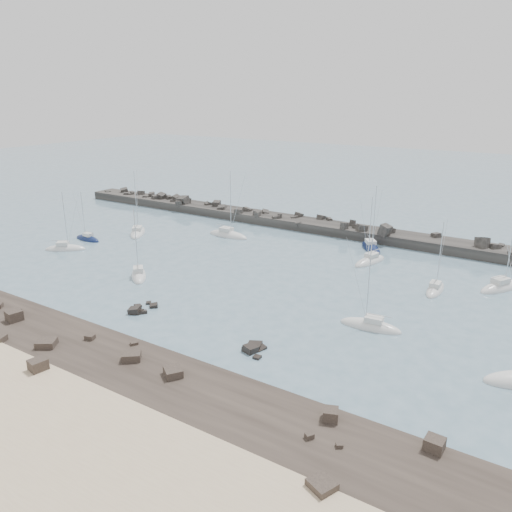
{
  "coord_description": "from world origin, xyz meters",
  "views": [
    {
      "loc": [
        40.44,
        -51.55,
        27.02
      ],
      "look_at": [
        0.01,
        12.0,
        2.03
      ],
      "focal_mm": 35.0,
      "sensor_mm": 36.0,
      "label": 1
    }
  ],
  "objects": [
    {
      "name": "sailboat_0",
      "position": [
        -33.93,
        1.8,
        0.14
      ],
      "size": [
        7.04,
        5.95,
        11.34
      ],
      "color": "silver",
      "rests_on": "ground"
    },
    {
      "name": "breakwater",
      "position": [
        -7.46,
        37.98,
        0.32
      ],
      "size": [
        115.0,
        7.15,
        5.34
      ],
      "color": "#292725",
      "rests_on": "ground"
    },
    {
      "name": "sailboat_6",
      "position": [
        11.99,
        31.67,
        0.14
      ],
      "size": [
        6.64,
        7.8,
        12.54
      ],
      "color": "#101C44",
      "rests_on": "ground"
    },
    {
      "name": "sailboat_5",
      "position": [
        14.5,
        24.39,
        0.14
      ],
      "size": [
        4.31,
        7.91,
        12.07
      ],
      "color": "silver",
      "rests_on": "ground"
    },
    {
      "name": "rock_cluster_near",
      "position": [
        -3.73,
        -10.11,
        0.05
      ],
      "size": [
        3.19,
        4.5,
        1.59
      ],
      "color": "black",
      "rests_on": "ground"
    },
    {
      "name": "sailboat_3",
      "position": [
        -14.48,
        24.63,
        0.14
      ],
      "size": [
        8.76,
        2.78,
        13.86
      ],
      "color": "silver",
      "rests_on": "ground"
    },
    {
      "name": "rock_cluster_far",
      "position": [
        14.05,
        -10.56,
        0.06
      ],
      "size": [
        2.95,
        3.26,
        1.43
      ],
      "color": "black",
      "rests_on": "ground"
    },
    {
      "name": "sailboat_4",
      "position": [
        -13.08,
        -0.9,
        0.15
      ],
      "size": [
        6.61,
        6.49,
        11.45
      ],
      "color": "silver",
      "rests_on": "ground"
    },
    {
      "name": "sailboat_1",
      "position": [
        -30.73,
        16.47,
        0.13
      ],
      "size": [
        7.06,
        8.33,
        13.25
      ],
      "color": "silver",
      "rests_on": "ground"
    },
    {
      "name": "ground",
      "position": [
        0.0,
        0.0,
        0.0
      ],
      "size": [
        400.0,
        400.0,
        0.0
      ],
      "primitive_type": "plane",
      "color": "slate",
      "rests_on": "ground"
    },
    {
      "name": "sailboat_8",
      "position": [
        26.66,
        17.59,
        0.13
      ],
      "size": [
        2.32,
        6.86,
        10.87
      ],
      "color": "silver",
      "rests_on": "ground"
    },
    {
      "name": "sailboat_7",
      "position": [
        23.02,
        1.46,
        0.14
      ],
      "size": [
        7.65,
        2.99,
        11.9
      ],
      "color": "silver",
      "rests_on": "ground"
    },
    {
      "name": "sailboat_2",
      "position": [
        -35.69,
        8.17,
        0.13
      ],
      "size": [
        6.29,
        2.19,
        10.03
      ],
      "color": "#101C44",
      "rests_on": "ground"
    },
    {
      "name": "rock_shelf",
      "position": [
        -0.18,
        -21.99,
        0.02
      ],
      "size": [
        140.0,
        12.0,
        1.96
      ],
      "color": "#2C231E",
      "rests_on": "ground"
    },
    {
      "name": "sailboat_10",
      "position": [
        34.48,
        23.44,
        0.15
      ],
      "size": [
        6.28,
        8.29,
        13.02
      ],
      "color": "silver",
      "rests_on": "ground"
    }
  ]
}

